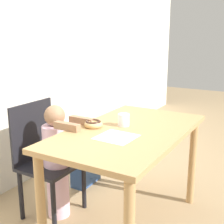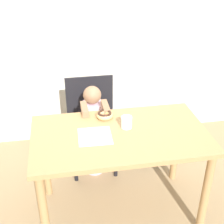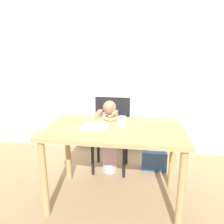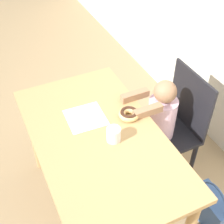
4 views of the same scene
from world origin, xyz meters
TOP-DOWN VIEW (x-y plane):
  - ground_plane at (0.00, 0.00)m, footprint 12.00×12.00m
  - wall_back at (0.00, 1.22)m, footprint 8.00×0.05m
  - dining_table at (0.00, 0.00)m, footprint 1.27×0.73m
  - chair at (-0.14, 0.66)m, footprint 0.44×0.39m
  - child_figure at (-0.14, 0.54)m, footprint 0.22×0.38m
  - donut at (-0.08, 0.24)m, footprint 0.13×0.13m
  - napkin at (-0.18, -0.01)m, footprint 0.24×0.24m
  - handbag at (0.41, 0.66)m, footprint 0.31×0.14m
  - cup at (0.06, 0.07)m, footprint 0.08×0.08m

SIDE VIEW (x-z plane):
  - ground_plane at x=0.00m, z-range 0.00..0.00m
  - handbag at x=0.41m, z-range -0.05..0.32m
  - chair at x=-0.14m, z-range 0.01..0.91m
  - child_figure at x=-0.14m, z-range 0.02..0.91m
  - dining_table at x=0.00m, z-range 0.27..1.03m
  - napkin at x=-0.18m, z-range 0.76..0.77m
  - donut at x=-0.08m, z-range 0.76..0.81m
  - cup at x=0.06m, z-range 0.76..0.85m
  - wall_back at x=0.00m, z-range 0.00..2.50m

